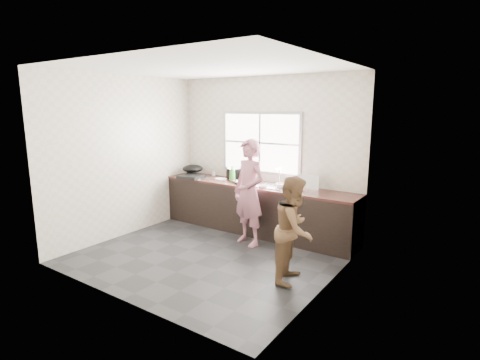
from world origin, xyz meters
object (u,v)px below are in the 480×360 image
Objects in this scene: glass_jar at (214,173)px; burner at (191,177)px; bowl_held at (263,186)px; black_pot at (234,173)px; plate_food at (221,179)px; bowl_crabs at (283,186)px; bottle_brown_short at (235,174)px; person_side at (294,229)px; wok at (193,169)px; cutting_board at (245,182)px; bowl_mince at (242,183)px; bottle_green at (232,173)px; dish_rack at (311,182)px; pot_lid_left at (196,178)px; woman at (249,196)px; bottle_brown_tall at (229,173)px; pot_lid_right at (206,178)px.

glass_jar is 0.48m from burner.
bowl_held is 1.42m from glass_jar.
black_pot is 0.28m from plate_food.
bowl_crabs is 1.17m from bottle_brown_short.
plate_food is at bearing 48.13° from person_side.
wok reaches higher than burner.
bowl_mince is at bearing -92.32° from cutting_board.
bowl_mince is at bearing 4.57° from burner.
wok is at bearing 179.80° from bottle_green.
bottle_green is at bearing 165.12° from bowl_held.
bottle_green reaches higher than dish_rack.
plate_food is 0.47m from pot_lid_left.
dish_rack is at bearing 54.44° from woman.
person_side reaches higher than plate_food.
plate_food is at bearing 21.73° from burner.
dish_rack is (0.75, 0.25, 0.11)m from bowl_held.
person_side reaches higher than burner.
wok is (-1.71, 0.21, 0.11)m from bowl_held.
bowl_crabs reaches higher than cutting_board.
bottle_green is at bearing 15.86° from burner.
black_pot is 0.49m from glass_jar.
dish_rack reaches higher than plate_food.
burner is at bearing -171.18° from cutting_board.
cutting_board is 1.89× the size of bowl_mince.
person_side is 1.47m from dish_rack.
wok is at bearing 177.27° from woman.
bowl_held reaches higher than cutting_board.
bowl_crabs is at bearing -10.67° from bottle_brown_tall.
wok reaches higher than bottle_brown_tall.
bowl_held is at bearing 101.12° from woman.
wok is at bearing -165.97° from bottle_brown_short.
bowl_crabs reaches higher than pot_lid_right.
bottle_brown_short is (-0.41, 0.35, 0.06)m from bowl_mince.
woman is 5.46× the size of bottle_green.
dish_rack is (2.30, 0.27, 0.11)m from burner.
black_pot is at bearing 0.00° from bottle_brown_tall.
bowl_held is 1.03m from plate_food.
plate_food is 1.77m from dish_rack.
pot_lid_right is at bearing -169.28° from bottle_green.
person_side is at bearing -22.26° from burner.
woman is 1.24m from bottle_brown_tall.
bowl_mince reaches higher than pot_lid_left.
bottle_brown_tall reaches higher than glass_jar.
person_side is 2.05m from cutting_board.
woman is at bearing -42.77° from black_pot.
bottle_brown_short is 1.62m from dish_rack.
bottle_brown_short is 0.87m from wok.
glass_jar is (-0.91, 0.35, 0.02)m from bowl_mince.
bottle_brown_short is 0.44× the size of burner.
cutting_board is 1.98× the size of bowl_crabs.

